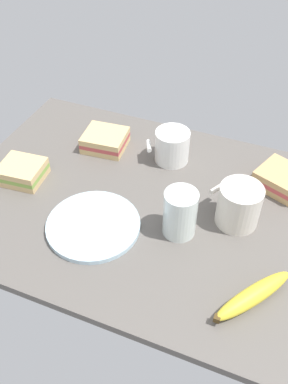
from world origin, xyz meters
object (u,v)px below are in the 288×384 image
(coffee_mug_black, at_px, (172,146))
(sandwich_extra, at_px, (282,179))
(plate_of_food, at_px, (93,225))
(sandwich_side, at_px, (105,140))
(glass_of_milk, at_px, (180,215))
(sandwich_main, at_px, (22,172))
(coffee_mug_milky, at_px, (239,205))
(banana, at_px, (253,295))

(coffee_mug_black, bearing_deg, sandwich_extra, 0.52)
(plate_of_food, xyz_separation_m, sandwich_side, (-0.10, 0.27, 0.02))
(glass_of_milk, bearing_deg, sandwich_main, 177.42)
(coffee_mug_milky, xyz_separation_m, glass_of_milk, (-0.11, -0.08, -0.00))
(banana, bearing_deg, sandwich_main, 167.47)
(coffee_mug_milky, distance_m, banana, 0.21)
(coffee_mug_black, xyz_separation_m, sandwich_main, (-0.32, -0.21, -0.02))
(plate_of_food, height_order, sandwich_side, sandwich_side)
(coffee_mug_black, height_order, sandwich_side, coffee_mug_black)
(coffee_mug_milky, relative_size, sandwich_main, 1.08)
(coffee_mug_milky, height_order, banana, coffee_mug_milky)
(plate_of_food, relative_size, coffee_mug_black, 1.86)
(coffee_mug_milky, distance_m, sandwich_side, 0.41)
(plate_of_food, bearing_deg, banana, -8.34)
(sandwich_side, bearing_deg, banana, -34.99)
(sandwich_main, height_order, glass_of_milk, glass_of_milk)
(plate_of_food, height_order, coffee_mug_milky, coffee_mug_milky)
(coffee_mug_milky, relative_size, banana, 0.69)
(sandwich_main, distance_m, glass_of_milk, 0.42)
(banana, bearing_deg, glass_of_milk, 148.25)
(glass_of_milk, bearing_deg, coffee_mug_milky, 35.10)
(coffee_mug_black, distance_m, sandwich_extra, 0.28)
(plate_of_food, distance_m, coffee_mug_milky, 0.32)
(coffee_mug_black, relative_size, sandwich_side, 0.95)
(sandwich_extra, bearing_deg, sandwich_main, -160.45)
(sandwich_main, bearing_deg, sandwich_extra, 19.55)
(sandwich_extra, height_order, banana, sandwich_extra)
(plate_of_food, bearing_deg, sandwich_extra, 38.84)
(coffee_mug_black, relative_size, sandwich_main, 1.01)
(coffee_mug_milky, height_order, sandwich_extra, coffee_mug_milky)
(plate_of_food, height_order, coffee_mug_black, coffee_mug_black)
(plate_of_food, height_order, banana, banana)
(sandwich_main, distance_m, sandwich_side, 0.23)
(sandwich_side, xyz_separation_m, glass_of_milk, (0.28, -0.21, 0.03))
(banana, bearing_deg, sandwich_side, 145.01)
(coffee_mug_milky, bearing_deg, banana, -68.36)
(coffee_mug_milky, xyz_separation_m, sandwich_extra, (0.08, 0.15, -0.03))
(coffee_mug_black, relative_size, sandwich_extra, 0.79)
(glass_of_milk, xyz_separation_m, banana, (0.18, -0.11, -0.03))
(plate_of_food, distance_m, sandwich_extra, 0.47)
(plate_of_food, distance_m, sandwich_side, 0.29)
(banana, bearing_deg, coffee_mug_milky, 111.64)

